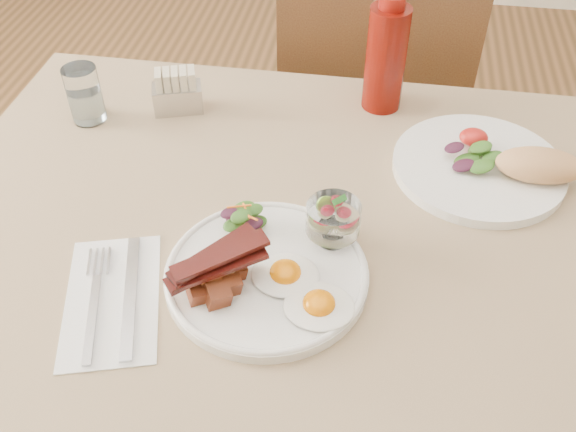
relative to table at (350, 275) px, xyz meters
name	(u,v)px	position (x,y,z in m)	size (l,w,h in m)	color
table	(350,275)	(0.00, 0.00, 0.00)	(1.33, 0.88, 0.75)	brown
chair_far	(371,113)	(0.00, 0.66, -0.14)	(0.42, 0.42, 0.93)	brown
main_plate	(267,275)	(-0.11, -0.10, 0.10)	(0.28, 0.28, 0.02)	white
fried_eggs	(302,289)	(-0.06, -0.13, 0.11)	(0.15, 0.14, 0.03)	white
bacon_potato_pile	(216,272)	(-0.17, -0.14, 0.13)	(0.13, 0.12, 0.06)	brown
side_salad	(244,220)	(-0.16, -0.03, 0.12)	(0.07, 0.07, 0.04)	#214612
fruit_cup	(333,218)	(-0.03, -0.03, 0.15)	(0.08, 0.08, 0.08)	white
second_plate	(493,165)	(0.21, 0.18, 0.11)	(0.30, 0.28, 0.07)	white
ketchup_bottle	(386,57)	(0.02, 0.35, 0.19)	(0.08, 0.08, 0.21)	#5B0B05
hot_sauce_bottle	(385,71)	(0.02, 0.35, 0.16)	(0.05, 0.05, 0.15)	#5B0B05
sugar_caddy	(177,93)	(-0.35, 0.28, 0.12)	(0.10, 0.07, 0.08)	#B4B4B9
water_glass	(85,98)	(-0.50, 0.22, 0.13)	(0.06, 0.06, 0.10)	white
napkin_cutlery	(113,299)	(-0.31, -0.17, 0.09)	(0.18, 0.25, 0.01)	white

